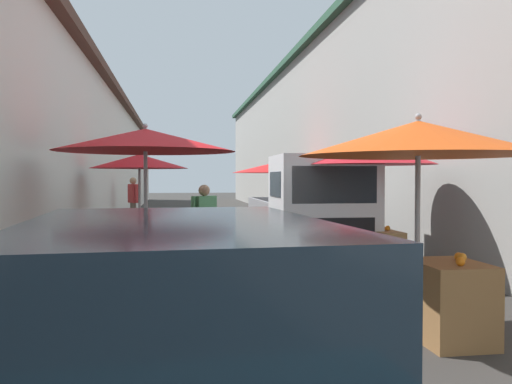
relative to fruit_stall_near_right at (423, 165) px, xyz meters
name	(u,v)px	position (x,y,z in m)	size (l,w,h in m)	color
ground	(224,238)	(9.44, 1.24, -1.81)	(90.00, 90.00, 0.00)	#33302D
building_right_concrete	(421,129)	(11.69, -5.63, 1.51)	(49.80, 7.50, 6.61)	gray
fruit_stall_near_right	(423,165)	(0.00, 0.00, 0.00)	(2.50, 2.50, 2.34)	#9E9EA3
fruit_stall_far_left	(372,169)	(3.51, -0.79, 0.01)	(2.22, 2.22, 2.38)	#9E9EA3
fruit_stall_near_left	(148,162)	(2.73, 2.95, 0.10)	(2.63, 2.63, 2.46)	#9E9EA3
fruit_stall_far_right	(273,175)	(12.03, -0.62, -0.04)	(2.67, 2.67, 2.23)	#9E9EA3
fruit_stall_mid_lane	(139,182)	(6.89, 3.36, -0.23)	(2.18, 2.18, 2.27)	#9E9EA3
hatchback_car	(175,348)	(-2.28, 2.55, -1.07)	(4.00, 2.11, 1.45)	#0F4C56
delivery_truck	(313,210)	(4.84, -0.11, -0.77)	(4.94, 2.01, 2.08)	black
vendor_by_crates	(204,221)	(4.61, 2.03, -0.92)	(0.44, 0.49, 1.55)	#232328
vendor_in_shade	(133,198)	(13.07, 3.97, -0.82)	(0.61, 0.38, 1.69)	#665B4C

